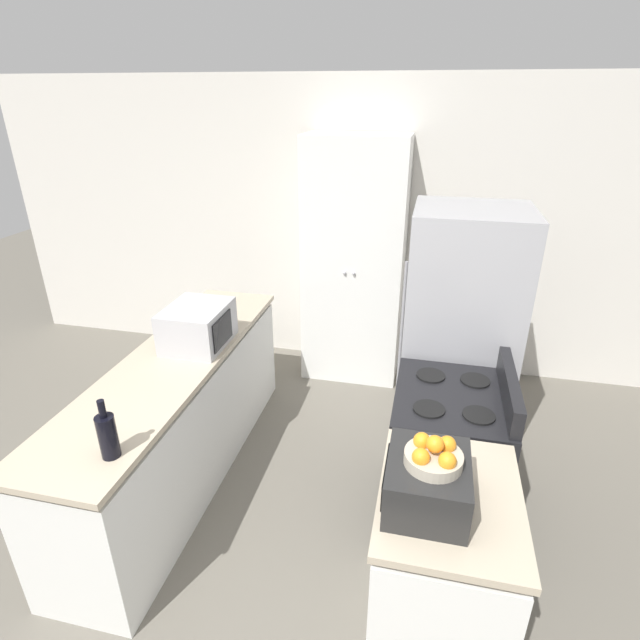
{
  "coord_description": "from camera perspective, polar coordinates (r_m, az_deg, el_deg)",
  "views": [
    {
      "loc": [
        0.68,
        -1.2,
        2.45
      ],
      "look_at": [
        0.0,
        1.77,
        1.05
      ],
      "focal_mm": 28.0,
      "sensor_mm": 36.0,
      "label": 1
    }
  ],
  "objects": [
    {
      "name": "microwave",
      "position": [
        3.4,
        -13.79,
        -0.64
      ],
      "size": [
        0.38,
        0.46,
        0.27
      ],
      "color": "#B2B2B7",
      "rests_on": "counter_left"
    },
    {
      "name": "toaster_oven",
      "position": [
        2.17,
        12.08,
        -17.69
      ],
      "size": [
        0.34,
        0.39,
        0.21
      ],
      "color": "black",
      "rests_on": "counter_right"
    },
    {
      "name": "counter_left",
      "position": [
        3.56,
        -15.71,
        -10.92
      ],
      "size": [
        0.6,
        2.38,
        0.9
      ],
      "color": "silver",
      "rests_on": "ground_plane"
    },
    {
      "name": "stove",
      "position": [
        3.18,
        14.09,
        -14.98
      ],
      "size": [
        0.66,
        0.74,
        1.06
      ],
      "color": "black",
      "rests_on": "ground_plane"
    },
    {
      "name": "refrigerator",
      "position": [
        3.59,
        15.58,
        -1.95
      ],
      "size": [
        0.77,
        0.68,
        1.79
      ],
      "color": "#A3A3A8",
      "rests_on": "ground_plane"
    },
    {
      "name": "fruit_bowl",
      "position": [
        2.07,
        12.87,
        -14.81
      ],
      "size": [
        0.23,
        0.23,
        0.13
      ],
      "color": "#B2A893",
      "rests_on": "toaster_oven"
    },
    {
      "name": "wine_bottle",
      "position": [
        2.54,
        -23.11,
        -12.01
      ],
      "size": [
        0.09,
        0.09,
        0.3
      ],
      "color": "black",
      "rests_on": "counter_left"
    },
    {
      "name": "counter_right",
      "position": [
        2.64,
        13.52,
        -26.08
      ],
      "size": [
        0.6,
        0.78,
        0.9
      ],
      "color": "silver",
      "rests_on": "ground_plane"
    },
    {
      "name": "pantry_cabinet",
      "position": [
        4.42,
        3.91,
        6.46
      ],
      "size": [
        0.86,
        0.52,
        2.15
      ],
      "color": "white",
      "rests_on": "ground_plane"
    },
    {
      "name": "wall_back",
      "position": [
        4.64,
        4.14,
        10.27
      ],
      "size": [
        7.0,
        0.06,
        2.6
      ],
      "color": "silver",
      "rests_on": "ground_plane"
    }
  ]
}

